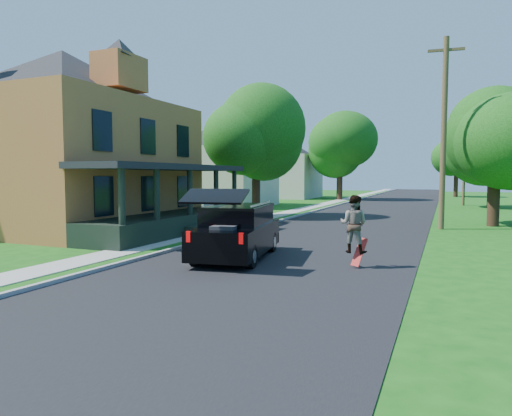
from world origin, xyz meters
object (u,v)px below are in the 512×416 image
at_px(skateboarder, 354,224).
at_px(utility_pole_near, 444,131).
at_px(tree_right_near, 495,126).
at_px(black_suv, 237,231).

bearing_deg(skateboarder, utility_pole_near, -95.50).
distance_m(tree_right_near, utility_pole_near, 3.54).
height_order(skateboarder, tree_right_near, tree_right_near).
height_order(black_suv, skateboarder, black_suv).
relative_size(skateboarder, tree_right_near, 0.20).
xyz_separation_m(black_suv, tree_right_near, (8.33, 13.57, 4.29)).
distance_m(black_suv, skateboarder, 3.69).
bearing_deg(tree_right_near, utility_pole_near, -133.77).
height_order(tree_right_near, utility_pole_near, utility_pole_near).
bearing_deg(skateboarder, black_suv, 5.95).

